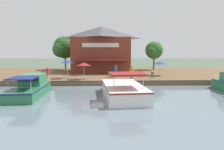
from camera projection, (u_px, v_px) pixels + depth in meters
name	position (u px, v px, depth m)	size (l,w,h in m)	color
ground_plane	(101.00, 86.00, 24.71)	(220.00, 220.00, 0.00)	#4C5B47
quay_deck	(102.00, 74.00, 35.59)	(22.00, 56.00, 0.60)	brown
quay_edge_fender	(101.00, 81.00, 24.73)	(0.20, 50.40, 0.10)	#2D2D33
waterfront_restaurant	(101.00, 49.00, 37.37)	(10.28, 10.70, 8.68)	brown
patio_umbrella_back_row	(67.00, 62.00, 27.48)	(1.79, 1.79, 2.51)	#B7B7B7
patio_umbrella_far_corner	(84.00, 64.00, 26.44)	(1.86, 1.86, 2.26)	#B7B7B7
patio_umbrella_near_quay_edge	(160.00, 63.00, 30.60)	(2.22, 2.22, 2.22)	#B7B7B7
cafe_chair_under_first_umbrella	(141.00, 74.00, 28.76)	(0.50, 0.50, 0.85)	brown
cafe_chair_facing_river	(43.00, 73.00, 30.21)	(0.45, 0.45, 0.85)	brown
cafe_chair_back_row_seat	(153.00, 75.00, 28.02)	(0.49, 0.49, 0.85)	brown
cafe_chair_beside_entrance	(110.00, 74.00, 28.66)	(0.53, 0.53, 0.85)	brown
cafe_chair_mid_patio	(113.00, 76.00, 26.87)	(0.59, 0.59, 0.85)	brown
person_near_entrance	(132.00, 71.00, 27.20)	(0.48, 0.48, 1.68)	#B23338
person_mid_patio	(48.00, 72.00, 25.24)	(0.50, 0.50, 1.77)	gold
person_at_quay_edge	(116.00, 70.00, 29.65)	(0.47, 0.47, 1.67)	#337547
motorboat_far_downstream	(122.00, 88.00, 19.23)	(9.22, 4.02, 2.43)	white
motorboat_distant_upstream	(32.00, 87.00, 19.71)	(8.05, 2.96, 1.98)	#287047
tree_downstream_bank	(154.00, 51.00, 40.29)	(3.74, 3.56, 5.79)	brown
tree_behind_restaurant	(64.00, 48.00, 40.85)	(4.86, 4.63, 6.91)	brown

